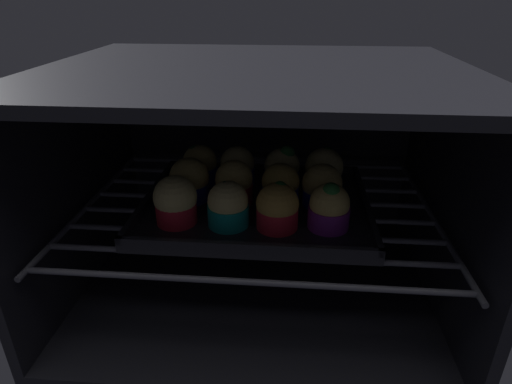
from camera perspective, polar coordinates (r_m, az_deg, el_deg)
The scene contains 15 objects.
oven_cavity at distance 70.17cm, azimuth 0.39°, elevation 1.97°, with size 59.00×47.00×37.00cm.
oven_rack at distance 67.83cm, azimuth 0.10°, elevation -2.10°, with size 54.80×42.00×0.80cm.
baking_tray at distance 66.11cm, azimuth 0.00°, elevation -1.82°, with size 34.10×27.30×2.20cm.
muffin_row0_col0 at distance 60.18cm, azimuth -10.68°, elevation -1.27°, with size 6.07×6.07×6.95cm.
muffin_row0_col1 at distance 58.72cm, azimuth -3.76°, elevation -1.83°, with size 5.73×5.73×6.47cm.
muffin_row0_col2 at distance 58.01cm, azimuth 2.88°, elevation -2.11°, with size 5.86×5.86×6.68cm.
muffin_row0_col3 at distance 58.81cm, azimuth 9.74°, elevation -2.06°, with size 5.73×5.73×6.89cm.
muffin_row1_col0 at distance 66.43cm, azimuth -8.86°, elevation 1.43°, with size 6.10×6.10×6.81cm.
muffin_row1_col1 at distance 64.85cm, azimuth -2.94°, elevation 1.11°, with size 5.74×5.74×6.79cm.
muffin_row1_col2 at distance 64.58cm, azimuth 3.28°, elevation 0.79°, with size 5.73×5.73×6.47cm.
muffin_row1_col3 at distance 64.82cm, azimuth 8.78°, elevation 0.71°, with size 6.06×6.06×6.53cm.
muffin_row2_col0 at distance 72.05cm, azimuth -7.48°, elevation 3.47°, with size 5.73×5.73×6.66cm.
muffin_row2_col1 at distance 70.87cm, azimuth -2.51°, elevation 3.24°, with size 5.73×5.73×6.64cm.
muffin_row2_col2 at distance 70.33cm, azimuth 3.51°, elevation 3.08°, with size 5.83×5.83×7.17cm.
muffin_row2_col3 at distance 70.63cm, azimuth 9.05°, elevation 2.91°, with size 6.24×6.24×6.81cm.
Camera 1 is at (5.04, -37.83, 45.15)cm, focal length 29.97 mm.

